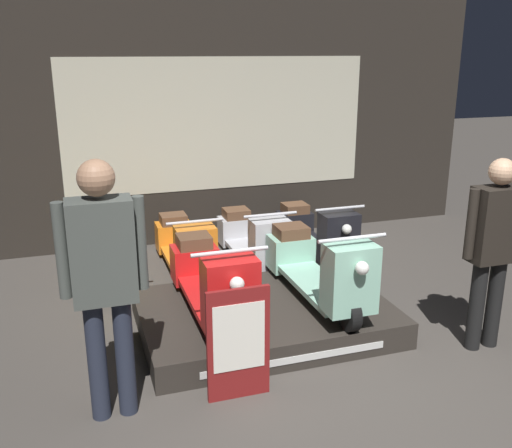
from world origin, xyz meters
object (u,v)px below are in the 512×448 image
Objects in this scene: scooter_display_left at (211,281)px; scooter_backrow_3 at (316,233)px; price_sign_board at (238,344)px; scooter_backrow_0 at (111,255)px; person_left_browsing at (104,271)px; scooter_display_right at (318,268)px; person_right_browsing at (493,241)px; scooter_backrow_1 at (184,247)px; scooter_backrow_2 at (252,240)px.

scooter_display_left is 1.00× the size of scooter_backrow_3.
price_sign_board is at bearing -124.29° from scooter_backrow_3.
scooter_backrow_0 is 2.61m from person_left_browsing.
price_sign_board reaches higher than scooter_backrow_3.
scooter_display_right is 1.40m from price_sign_board.
person_right_browsing is (2.20, -0.85, 0.41)m from scooter_display_left.
scooter_display_left is 1.00× the size of scooter_display_right.
price_sign_board is (-0.11, -2.56, 0.13)m from scooter_backrow_1.
scooter_backrow_0 is 1.04× the size of person_right_browsing.
scooter_backrow_0 is 0.94× the size of person_left_browsing.
price_sign_board is at bearing -4.69° from person_left_browsing.
scooter_backrow_2 is (-0.11, 1.63, -0.24)m from scooter_display_right.
scooter_backrow_2 is 0.94× the size of person_left_browsing.
scooter_display_left is 1.36m from person_left_browsing.
price_sign_board is at bearing -109.91° from scooter_backrow_2.
scooter_backrow_0 is 1.64m from scooter_backrow_2.
scooter_display_left is at bearing 42.75° from person_left_browsing.
scooter_backrow_3 is at bearing 66.66° from scooter_display_right.
person_left_browsing is (-1.00, -2.48, 0.77)m from scooter_backrow_1.
scooter_display_right reaches higher than scooter_backrow_2.
scooter_backrow_0 is at bearing 139.74° from person_right_browsing.
scooter_display_left is at bearing 180.00° from scooter_display_right.
scooter_backrow_0 is 1.00× the size of scooter_backrow_3.
scooter_backrow_1 is 1.64m from scooter_backrow_3.
scooter_display_left reaches higher than scooter_backrow_1.
scooter_backrow_3 is 0.94× the size of person_left_browsing.
scooter_display_right reaches higher than price_sign_board.
person_right_browsing is at bearing -0.00° from person_left_browsing.
scooter_backrow_2 and scooter_backrow_3 have the same top height.
person_right_browsing is at bearing 1.89° from price_sign_board.
person_left_browsing reaches higher than person_right_browsing.
scooter_display_right is 1.00× the size of scooter_backrow_0.
scooter_display_right is 1.79m from scooter_backrow_3.
person_left_browsing is at bearing 175.31° from price_sign_board.
person_left_browsing is at bearing -112.00° from scooter_backrow_1.
scooter_display_right is at bearing 41.68° from price_sign_board.
scooter_display_left is 1.00× the size of scooter_backrow_2.
person_left_browsing reaches higher than scooter_backrow_2.
person_right_browsing is (0.48, -2.48, 0.65)m from scooter_backrow_3.
scooter_display_left is at bearing -136.46° from scooter_backrow_3.
scooter_backrow_0 is at bearing 85.72° from person_left_browsing.
price_sign_board is (0.71, -2.56, 0.13)m from scooter_backrow_0.
scooter_backrow_1 is at bearing 119.72° from scooter_display_right.
scooter_display_right is 1.98× the size of price_sign_board.
scooter_display_right is 1.00× the size of scooter_backrow_3.
scooter_backrow_0 is at bearing 136.99° from scooter_display_right.
scooter_backrow_3 is 3.10m from price_sign_board.
person_left_browsing is 1.10× the size of person_right_browsing.
scooter_display_right is at bearing -43.01° from scooter_backrow_0.
scooter_display_right reaches higher than scooter_backrow_1.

